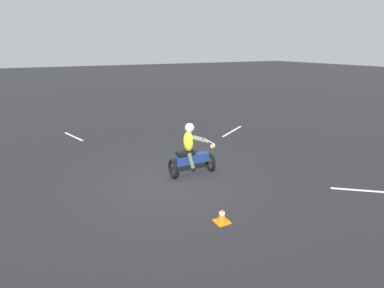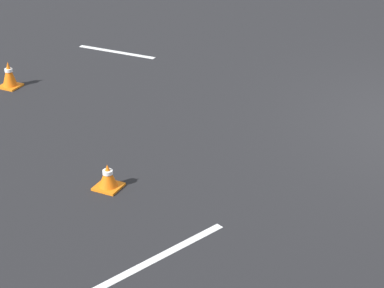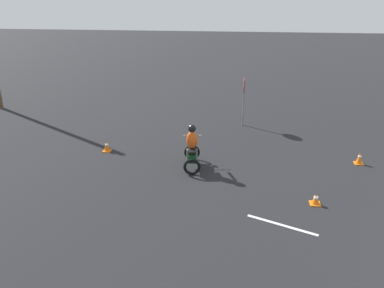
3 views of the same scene
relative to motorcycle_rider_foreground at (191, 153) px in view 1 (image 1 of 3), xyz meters
name	(u,v)px [view 1 (image 1 of 3)]	position (x,y,z in m)	size (l,w,h in m)	color
ground_plane	(171,183)	(0.82, 0.27, -0.73)	(120.00, 120.00, 0.00)	black
motorcycle_rider_foreground	(191,153)	(0.00, 0.00, 0.00)	(1.52, 0.70, 1.66)	black
traffic_cone_near_left	(222,216)	(0.63, 2.73, -0.56)	(0.32, 0.32, 0.34)	orange
lane_stripe_nw	(361,190)	(-3.70, 3.21, -0.72)	(0.10, 1.60, 0.01)	silver
lane_stripe_sw	(232,131)	(-4.09, -3.57, -0.72)	(0.10, 2.18, 0.01)	silver
lane_stripe_s	(74,136)	(2.73, -6.15, -0.72)	(0.10, 1.78, 0.01)	silver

